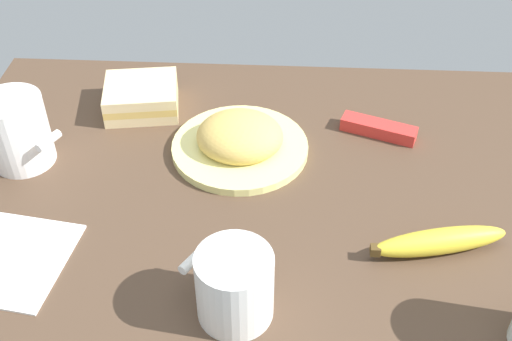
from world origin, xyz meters
The scene contains 8 objects.
tabletop centered at (0.00, 0.00, 1.00)cm, with size 90.00×64.00×2.00cm, color #4C3828.
plate_of_food centered at (2.77, -7.83, 3.94)cm, with size 19.89×19.89×5.97cm.
coffee_mug_black centered at (33.45, -4.06, 7.31)cm, with size 11.14×9.02×10.35cm.
coffee_mug_milky centered at (1.19, 20.85, 6.51)cm, with size 10.68×9.25×8.76cm.
sandwich_main centered at (19.04, -17.78, 4.20)cm, with size 12.57×11.63×4.40cm.
banana centered at (-22.84, 10.44, 3.63)cm, with size 17.43×7.09×3.26cm.
snack_bar centered at (-17.78, -13.05, 3.00)cm, with size 11.28×2.82×2.00cm, color red.
paper_napkin centered at (29.31, 14.78, 2.15)cm, with size 14.20×14.20×0.30cm, color white.
Camera 1 is at (-3.55, 64.48, 60.17)cm, focal length 44.52 mm.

